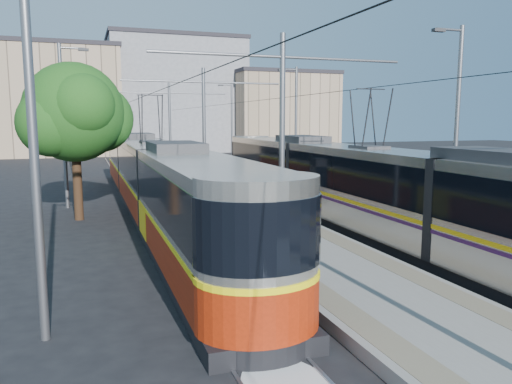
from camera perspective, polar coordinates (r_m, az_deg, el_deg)
name	(u,v)px	position (r m, az deg, el deg)	size (l,w,h in m)	color
ground	(422,328)	(11.48, 18.48, -14.51)	(160.00, 160.00, 0.00)	black
platform	(218,200)	(26.50, -4.37, -0.94)	(4.00, 50.00, 0.30)	gray
tactile_strip_left	(191,199)	(26.16, -7.45, -0.77)	(0.70, 50.00, 0.01)	gray
tactile_strip_right	(244,196)	(26.88, -1.38, -0.46)	(0.70, 50.00, 0.01)	gray
rails	(218,203)	(26.53, -4.36, -1.23)	(8.71, 70.00, 0.03)	gray
tram_left	(152,177)	(24.03, -11.75, 1.71)	(2.43, 32.10, 5.50)	black
tram_right	(368,186)	(19.52, 12.65, 0.66)	(2.43, 30.52, 5.50)	black
catenary	(233,117)	(23.43, -2.70, 8.61)	(9.20, 70.00, 7.00)	slate
street_lamps	(200,123)	(30.06, -6.41, 7.83)	(15.18, 38.22, 8.00)	slate
shelter	(243,183)	(23.45, -1.45, 1.09)	(0.80, 1.10, 2.19)	black
tree	(81,114)	(23.16, -19.39, 8.36)	(4.68, 4.33, 6.80)	#382314
building_left	(53,101)	(68.45, -22.19, 9.63)	(16.32, 12.24, 13.53)	tan
building_centre	(174,96)	(73.50, -9.30, 10.83)	(18.36, 14.28, 15.70)	gray
building_right	(281,112)	(71.47, 2.86, 9.14)	(14.28, 10.20, 11.06)	tan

